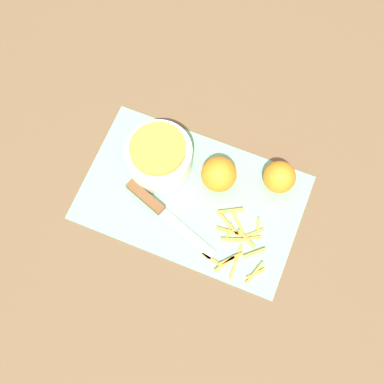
% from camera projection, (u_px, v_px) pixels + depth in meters
% --- Properties ---
extents(ground_plane, '(4.00, 4.00, 0.00)m').
position_uv_depth(ground_plane, '(192.00, 198.00, 1.13)').
color(ground_plane, brown).
extents(cutting_board, '(0.46, 0.28, 0.01)m').
position_uv_depth(cutting_board, '(192.00, 197.00, 1.13)').
color(cutting_board, '#75AD84').
rests_on(cutting_board, ground_plane).
extents(bowl_speckled, '(0.14, 0.14, 0.08)m').
position_uv_depth(bowl_speckled, '(159.00, 156.00, 1.12)').
color(bowl_speckled, silver).
rests_on(bowl_speckled, cutting_board).
extents(knife, '(0.23, 0.10, 0.02)m').
position_uv_depth(knife, '(155.00, 206.00, 1.11)').
color(knife, brown).
rests_on(knife, cutting_board).
extents(orange_left, '(0.07, 0.07, 0.07)m').
position_uv_depth(orange_left, '(279.00, 177.00, 1.10)').
color(orange_left, orange).
rests_on(orange_left, cutting_board).
extents(orange_right, '(0.07, 0.07, 0.07)m').
position_uv_depth(orange_right, '(219.00, 174.00, 1.10)').
color(orange_right, orange).
rests_on(orange_right, cutting_board).
extents(peel_pile, '(0.14, 0.14, 0.01)m').
position_uv_depth(peel_pile, '(238.00, 243.00, 1.09)').
color(peel_pile, orange).
rests_on(peel_pile, cutting_board).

